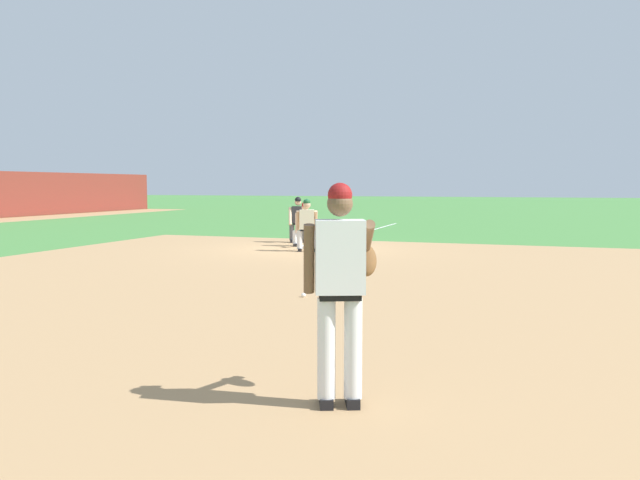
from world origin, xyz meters
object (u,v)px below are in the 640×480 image
at_px(first_base_bag, 307,247).
at_px(baserunner, 307,223).
at_px(pitcher, 341,281).
at_px(baseball, 303,295).
at_px(umpire, 298,218).
at_px(first_baseman, 306,222).

xyz_separation_m(first_base_bag, baserunner, (-0.72, -0.26, 0.75)).
bearing_deg(pitcher, baseball, 23.96).
bearing_deg(umpire, baseball, -158.60).
xyz_separation_m(baserunner, umpire, (2.43, 1.19, 0.00)).
bearing_deg(first_baseman, first_base_bag, -157.01).
distance_m(first_base_bag, baserunner, 1.07).
distance_m(baserunner, umpire, 2.71).
bearing_deg(pitcher, umpire, 22.27).
height_order(pitcher, umpire, pitcher).
xyz_separation_m(pitcher, baserunner, (11.23, 4.41, -0.27)).
relative_size(pitcher, baserunner, 1.27).
bearing_deg(baserunner, pitcher, -158.57).
height_order(baserunner, umpire, same).
relative_size(first_base_bag, first_baseman, 0.28).
relative_size(pitcher, umpire, 1.27).
bearing_deg(umpire, pitcher, -157.73).
height_order(pitcher, baserunner, pitcher).
height_order(first_base_bag, pitcher, pitcher).
distance_m(baseball, baserunner, 7.06).
height_order(first_baseman, umpire, umpire).
height_order(baseball, umpire, umpire).
relative_size(first_base_bag, baseball, 5.14).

